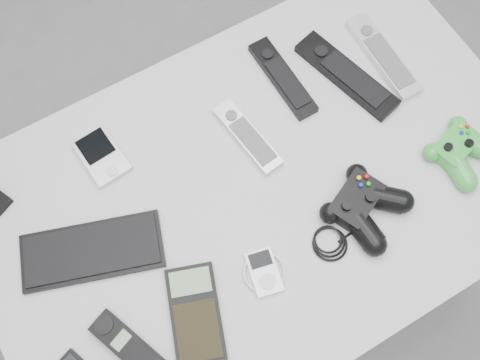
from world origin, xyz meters
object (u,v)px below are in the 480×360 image
remote_black_a (283,78)px  calculator (195,314)px  pda (102,156)px  mp3_player (264,272)px  desk (261,198)px  cordless_handset (129,347)px  remote_silver_b (383,56)px  pda_keyboard (92,251)px  controller_green (461,150)px  remote_silver_a (247,136)px  controller_black (363,205)px  remote_black_b (347,75)px

remote_black_a → calculator: size_ratio=1.16×
pda → mp3_player: size_ratio=1.36×
desk → cordless_handset: size_ratio=7.28×
cordless_handset → calculator: 0.13m
remote_silver_b → pda_keyboard: bearing=-172.1°
cordless_handset → controller_green: size_ratio=1.11×
calculator → controller_green: controller_green is taller
desk → pda_keyboard: bearing=171.7°
pda → remote_silver_b: (0.62, -0.09, 0.00)m
pda_keyboard → remote_silver_a: 0.38m
desk → controller_black: 0.22m
remote_silver_b → mp3_player: (-0.46, -0.27, -0.00)m
remote_black_a → mp3_player: size_ratio=2.40×
remote_black_a → remote_black_b: 0.14m
remote_black_b → cordless_handset: bearing=-171.9°
cordless_handset → remote_silver_b: bearing=-1.0°
calculator → controller_green: (0.61, 0.01, 0.01)m
remote_silver_a → controller_green: size_ratio=1.30×
remote_black_b → calculator: (-0.52, -0.27, -0.00)m
pda_keyboard → cordless_handset: bearing=-75.9°
mp3_player → remote_black_b: bearing=49.6°
remote_black_b → pda_keyboard: bearing=172.4°
pda → remote_silver_a: size_ratio=0.64×
desk → remote_silver_b: 0.41m
mp3_player → controller_green: (0.46, 0.01, 0.01)m
controller_black → cordless_handset: bearing=156.6°
controller_green → calculator: bearing=166.0°
remote_silver_a → remote_black_a: (0.13, 0.08, 0.00)m
remote_black_b → controller_green: (0.09, -0.26, 0.01)m
mp3_player → desk: bearing=73.3°
remote_black_a → desk: bearing=-131.7°
remote_silver_b → cordless_handset: cordless_handset is taller
calculator → desk: bearing=52.8°
remote_silver_b → controller_green: bearing=-88.2°
pda → pda_keyboard: bearing=-125.6°
remote_silver_a → calculator: 0.37m
remote_silver_a → cordless_handset: cordless_handset is taller
remote_black_a → remote_silver_b: remote_silver_b is taller
pda_keyboard → mp3_player: same height
desk → mp3_player: mp3_player is taller
pda_keyboard → controller_black: size_ratio=1.04×
cordless_handset → calculator: bearing=-24.2°
remote_silver_b → controller_green: controller_green is taller
calculator → remote_silver_b: bearing=44.1°
remote_black_a → controller_black: size_ratio=0.81×
calculator → controller_black: (0.37, 0.02, 0.02)m
pda → remote_black_a: 0.41m
remote_black_b → calculator: remote_black_b is taller
remote_silver_b → controller_black: 0.35m
mp3_player → controller_green: 0.46m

